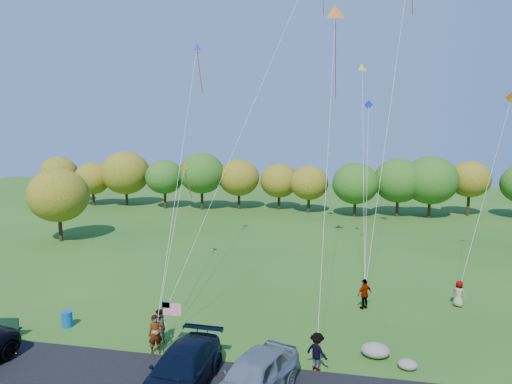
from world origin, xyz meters
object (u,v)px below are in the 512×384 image
minivan_silver (254,377)px  flyer_a (156,334)px  flyer_e (459,294)px  flyer_b (160,326)px  flyer_c (317,352)px  trash_barrel (67,319)px  flyer_d (365,294)px  minivan_navy (181,370)px  park_bench (1,327)px

minivan_silver → flyer_a: bearing=171.1°
flyer_e → minivan_silver: bearing=84.9°
flyer_b → flyer_c: (7.82, -1.03, -0.01)m
trash_barrel → flyer_c: bearing=-7.5°
flyer_b → flyer_d: 12.03m
minivan_navy → trash_barrel: bearing=153.9°
minivan_navy → flyer_b: 4.46m
flyer_a → flyer_c: flyer_a is taller
minivan_silver → trash_barrel: 12.09m
minivan_navy → flyer_d: bearing=55.8°
flyer_b → flyer_c: bearing=9.9°
minivan_navy → flyer_d: (7.60, 10.24, 0.05)m
minivan_silver → flyer_e: size_ratio=3.22×
minivan_silver → flyer_d: (4.57, 10.29, -0.03)m
flyer_e → trash_barrel: 22.52m
flyer_e → park_bench: (-23.85, -9.06, -0.22)m
park_bench → trash_barrel: bearing=23.6°
flyer_e → flyer_c: bearing=84.7°
flyer_e → flyer_a: bearing=66.0°
flyer_a → flyer_e: (15.41, 9.04, -0.15)m
flyer_a → flyer_d: flyer_a is taller
flyer_b → trash_barrel: 5.75m
minivan_navy → flyer_c: flyer_c is taller
flyer_d → park_bench: size_ratio=0.94×
flyer_d → trash_barrel: (-15.78, -5.79, -0.48)m
minivan_navy → trash_barrel: size_ratio=6.50×
flyer_a → minivan_silver: bearing=-57.6°
flyer_b → trash_barrel: size_ratio=2.03×
flyer_c → minivan_navy: bearing=58.9°
flyer_a → flyer_d: bearing=7.0°
minivan_navy → minivan_silver: size_ratio=1.07×
minivan_silver → park_bench: size_ratio=2.66×
flyer_b → flyer_e: flyer_b is taller
park_bench → flyer_d: bearing=10.8°
minivan_silver → park_bench: minivan_silver is taller
flyer_b → park_bench: (-8.22, -1.05, -0.29)m
park_bench → minivan_navy: bearing=-25.6°
trash_barrel → minivan_navy: bearing=-28.5°
flyer_b → trash_barrel: bearing=-170.1°
flyer_a → flyer_b: (-0.22, 1.03, -0.08)m
minivan_silver → flyer_e: minivan_silver is taller
flyer_e → trash_barrel: flyer_e is taller
park_bench → trash_barrel: size_ratio=2.28×
trash_barrel → park_bench: bearing=-144.6°
minivan_silver → flyer_a: (-5.31, 2.72, 0.01)m
flyer_a → park_bench: flyer_a is taller
flyer_d → flyer_e: (5.54, 1.47, -0.11)m
flyer_b → flyer_d: size_ratio=0.95×
flyer_b → flyer_e: 17.57m
flyer_c → flyer_e: flyer_c is taller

